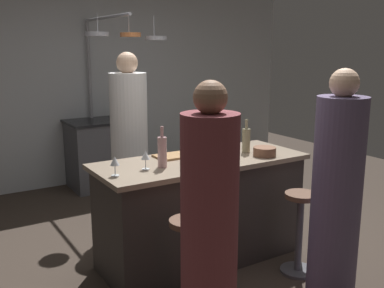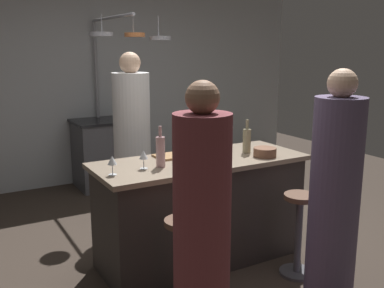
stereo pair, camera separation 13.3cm
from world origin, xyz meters
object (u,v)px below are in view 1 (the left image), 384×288
object	(u,v)px
guest_left	(209,228)
potted_plant	(254,161)
cutting_board	(174,156)
wine_bottle_white	(246,140)
pepper_mill	(191,150)
mixing_bowl_wooden	(265,152)
guest_right	(336,195)
wine_glass_near_right_guest	(145,156)
mixing_bowl_steel	(212,159)
wine_glass_near_left_guest	(115,162)
wine_bottle_amber	(215,141)
wine_bottle_rose	(162,151)
stove_range	(100,154)
bar_stool_right	(299,229)
bar_stool_left	(188,261)
chef	(130,147)
wine_glass_by_chef	(186,154)

from	to	relation	value
guest_left	potted_plant	bearing A→B (deg)	45.89
cutting_board	wine_bottle_white	size ratio (longest dim) A/B	1.08
pepper_mill	mixing_bowl_wooden	world-z (taller)	pepper_mill
guest_right	wine_glass_near_right_guest	world-z (taller)	guest_right
mixing_bowl_wooden	mixing_bowl_steel	world-z (taller)	mixing_bowl_wooden
guest_left	wine_glass_near_left_guest	world-z (taller)	guest_left
potted_plant	wine_bottle_amber	xyz separation A→B (m)	(-1.68, -1.49, 0.73)
mixing_bowl_wooden	guest_right	bearing A→B (deg)	-90.28
guest_right	pepper_mill	xyz separation A→B (m)	(-0.65, 0.94, 0.23)
wine_bottle_rose	guest_right	bearing A→B (deg)	-45.44
wine_glass_near_left_guest	stove_range	bearing A→B (deg)	72.43
guest_left	bar_stool_right	bearing A→B (deg)	17.11
bar_stool_right	wine_bottle_white	size ratio (longest dim) A/B	2.29
pepper_mill	wine_bottle_amber	xyz separation A→B (m)	(0.29, 0.07, 0.02)
bar_stool_left	wine_bottle_amber	xyz separation A→B (m)	(0.67, 0.65, 0.65)
wine_bottle_rose	stove_range	bearing A→B (deg)	80.95
bar_stool_left	pepper_mill	bearing A→B (deg)	56.84
stove_range	bar_stool_right	world-z (taller)	stove_range
chef	wine_glass_near_right_guest	world-z (taller)	chef
stove_range	mixing_bowl_wooden	distance (m)	2.74
mixing_bowl_steel	wine_glass_near_right_guest	bearing A→B (deg)	166.96
guest_left	wine_glass_near_right_guest	distance (m)	0.95
guest_right	mixing_bowl_wooden	xyz separation A→B (m)	(0.00, 0.79, 0.16)
wine_bottle_amber	wine_glass_near_left_guest	xyz separation A→B (m)	(-0.96, -0.12, -0.02)
guest_left	wine_bottle_amber	xyz separation A→B (m)	(0.73, 0.99, 0.27)
potted_plant	bar_stool_right	bearing A→B (deg)	-121.13
wine_glass_near_right_guest	wine_glass_near_left_guest	bearing A→B (deg)	-170.87
wine_glass_by_chef	guest_left	bearing A→B (deg)	-112.15
guest_left	wine_bottle_rose	bearing A→B (deg)	79.34
wine_glass_near_right_guest	mixing_bowl_steel	size ratio (longest dim) A/B	0.81
wine_glass_near_right_guest	wine_glass_by_chef	bearing A→B (deg)	-17.78
chef	wine_bottle_amber	world-z (taller)	chef
guest_right	wine_glass_by_chef	size ratio (longest dim) A/B	11.47
guest_left	wine_bottle_rose	distance (m)	0.96
bar_stool_right	pepper_mill	size ratio (longest dim) A/B	3.24
bar_stool_left	wine_bottle_rose	xyz separation A→B (m)	(0.11, 0.56, 0.65)
bar_stool_left	mixing_bowl_steel	distance (m)	0.87
wine_bottle_white	wine_bottle_amber	xyz separation A→B (m)	(-0.31, 0.04, 0.02)
guest_right	wine_bottle_white	xyz separation A→B (m)	(-0.05, 0.98, 0.24)
guest_left	wine_glass_by_chef	size ratio (longest dim) A/B	11.20
chef	mixing_bowl_steel	xyz separation A→B (m)	(0.16, -1.26, 0.12)
potted_plant	wine_bottle_white	size ratio (longest dim) A/B	1.75
wine_bottle_amber	wine_glass_by_chef	size ratio (longest dim) A/B	2.26
wine_glass_near_right_guest	mixing_bowl_steel	world-z (taller)	wine_glass_near_right_guest
cutting_board	mixing_bowl_wooden	xyz separation A→B (m)	(0.68, -0.38, 0.03)
stove_range	mixing_bowl_steel	distance (m)	2.67
wine_bottle_white	wine_glass_by_chef	xyz separation A→B (m)	(-0.70, -0.14, -0.01)
wine_bottle_rose	pepper_mill	bearing A→B (deg)	2.65
guest_left	wine_glass_by_chef	distance (m)	0.91
chef	potted_plant	world-z (taller)	chef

